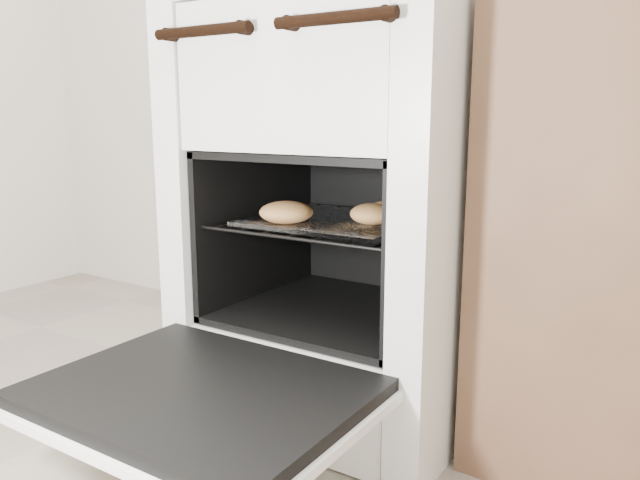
{
  "coord_description": "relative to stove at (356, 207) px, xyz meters",
  "views": [
    {
      "loc": [
        0.8,
        -0.08,
        0.67
      ],
      "look_at": [
        0.1,
        1.0,
        0.41
      ],
      "focal_mm": 35.0,
      "sensor_mm": 36.0,
      "label": 1
    }
  ],
  "objects": [
    {
      "name": "foil_sheet",
      "position": [
        0.0,
        -0.09,
        -0.02
      ],
      "size": [
        0.35,
        0.31,
        0.01
      ],
      "primitive_type": "cube",
      "color": "silver",
      "rests_on": "oven_rack"
    },
    {
      "name": "baked_rolls",
      "position": [
        0.03,
        -0.12,
        0.01
      ],
      "size": [
        0.3,
        0.29,
        0.05
      ],
      "color": "tan",
      "rests_on": "foil_sheet"
    },
    {
      "name": "stove",
      "position": [
        0.0,
        0.0,
        0.0
      ],
      "size": [
        0.62,
        0.69,
        0.95
      ],
      "color": "silver",
      "rests_on": "ground"
    },
    {
      "name": "oven_door",
      "position": [
        0.0,
        -0.52,
        -0.26
      ],
      "size": [
        0.56,
        0.43,
        0.04
      ],
      "color": "black",
      "rests_on": "stove"
    },
    {
      "name": "oven_rack",
      "position": [
        0.0,
        -0.07,
        -0.03
      ],
      "size": [
        0.45,
        0.43,
        0.01
      ],
      "color": "black",
      "rests_on": "stove"
    }
  ]
}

